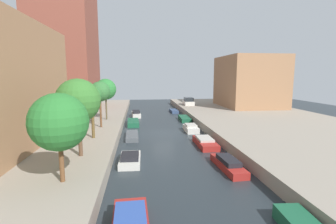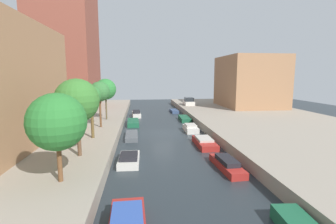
{
  "view_description": "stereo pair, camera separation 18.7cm",
  "coord_description": "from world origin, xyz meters",
  "views": [
    {
      "loc": [
        -2.91,
        -28.91,
        6.89
      ],
      "look_at": [
        1.45,
        7.41,
        1.47
      ],
      "focal_mm": 26.55,
      "sensor_mm": 36.0,
      "label": 1
    },
    {
      "loc": [
        -2.73,
        -28.93,
        6.89
      ],
      "look_at": [
        1.45,
        7.41,
        1.47
      ],
      "focal_mm": 26.55,
      "sensor_mm": 36.0,
      "label": 2
    }
  ],
  "objects": [
    {
      "name": "moored_boat_left_3",
      "position": [
        -3.68,
        5.64,
        0.31
      ],
      "size": [
        1.66,
        4.38,
        0.63
      ],
      "color": "#195638",
      "rests_on": "ground_plane"
    },
    {
      "name": "moored_boat_left_1",
      "position": [
        -3.64,
        -9.83,
        0.33
      ],
      "size": [
        1.67,
        3.55,
        0.78
      ],
      "color": "beige",
      "rests_on": "ground_plane"
    },
    {
      "name": "moored_boat_right_5",
      "position": [
        3.67,
        16.66,
        0.25
      ],
      "size": [
        1.37,
        3.49,
        0.5
      ],
      "color": "#33476B",
      "rests_on": "ground_plane"
    },
    {
      "name": "street_tree_4",
      "position": [
        -7.2,
        4.81,
        5.04
      ],
      "size": [
        2.77,
        2.77,
        5.45
      ],
      "color": "brown",
      "rests_on": "quay_left"
    },
    {
      "name": "moored_boat_left_0",
      "position": [
        -3.35,
        -18.78,
        0.45
      ],
      "size": [
        1.68,
        3.75,
        1.06
      ],
      "color": "maroon",
      "rests_on": "ground_plane"
    },
    {
      "name": "street_tree_0",
      "position": [
        -7.2,
        -15.11,
        4.38
      ],
      "size": [
        3.17,
        3.17,
        4.98
      ],
      "color": "brown",
      "rests_on": "quay_left"
    },
    {
      "name": "moored_boat_right_2",
      "position": [
        3.58,
        -5.71,
        0.33
      ],
      "size": [
        1.66,
        4.39,
        0.76
      ],
      "color": "maroon",
      "rests_on": "ground_plane"
    },
    {
      "name": "street_tree_3",
      "position": [
        -7.2,
        -0.27,
        5.04
      ],
      "size": [
        2.27,
        2.27,
        5.21
      ],
      "color": "brown",
      "rests_on": "quay_left"
    },
    {
      "name": "quay_left",
      "position": [
        -15.0,
        0.0,
        0.5
      ],
      "size": [
        20.0,
        64.0,
        1.0
      ],
      "primitive_type": "cube",
      "color": "gray",
      "rests_on": "ground_plane"
    },
    {
      "name": "moored_boat_left_2",
      "position": [
        -3.67,
        -1.72,
        0.23
      ],
      "size": [
        1.41,
        4.37,
        0.45
      ],
      "color": "#4C5156",
      "rests_on": "ground_plane"
    },
    {
      "name": "street_tree_2",
      "position": [
        -7.2,
        -5.25,
        4.92
      ],
      "size": [
        1.85,
        1.85,
        4.93
      ],
      "color": "brown",
      "rests_on": "quay_left"
    },
    {
      "name": "ground_plane",
      "position": [
        0.0,
        0.0,
        0.0
      ],
      "size": [
        84.0,
        84.0,
        0.0
      ],
      "primitive_type": "plane",
      "color": "#232B30"
    },
    {
      "name": "low_block_right",
      "position": [
        18.0,
        16.33,
        5.72
      ],
      "size": [
        10.0,
        12.36,
        9.44
      ],
      "primitive_type": "cube",
      "color": "#9E704C",
      "rests_on": "quay_right"
    },
    {
      "name": "street_tree_1",
      "position": [
        -7.2,
        -10.58,
        5.07
      ],
      "size": [
        3.17,
        3.17,
        5.68
      ],
      "color": "brown",
      "rests_on": "quay_left"
    },
    {
      "name": "moored_boat_right_3",
      "position": [
        3.48,
        0.58,
        0.4
      ],
      "size": [
        1.47,
        3.3,
        0.92
      ],
      "color": "beige",
      "rests_on": "ground_plane"
    },
    {
      "name": "quay_right",
      "position": [
        15.0,
        0.0,
        0.5
      ],
      "size": [
        20.0,
        64.0,
        1.0
      ],
      "primitive_type": "cube",
      "color": "gray",
      "rests_on": "ground_plane"
    },
    {
      "name": "apartment_tower_far",
      "position": [
        -16.0,
        19.69,
        12.11
      ],
      "size": [
        10.0,
        13.35,
        22.22
      ],
      "primitive_type": "cube",
      "color": "brown",
      "rests_on": "quay_left"
    },
    {
      "name": "parked_car",
      "position": [
        7.05,
        19.76,
        1.63
      ],
      "size": [
        1.96,
        4.08,
        1.51
      ],
      "color": "beige",
      "rests_on": "quay_right"
    },
    {
      "name": "moored_boat_right_1",
      "position": [
        3.62,
        -11.94,
        0.36
      ],
      "size": [
        1.46,
        4.51,
        0.86
      ],
      "color": "maroon",
      "rests_on": "ground_plane"
    },
    {
      "name": "moored_boat_right_4",
      "position": [
        4.1,
        8.15,
        0.29
      ],
      "size": [
        1.55,
        4.32,
        0.58
      ],
      "color": "#195638",
      "rests_on": "ground_plane"
    },
    {
      "name": "moored_boat_left_4",
      "position": [
        -3.32,
        12.63,
        0.45
      ],
      "size": [
        1.59,
        4.2,
        1.05
      ],
      "color": "beige",
      "rests_on": "ground_plane"
    }
  ]
}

